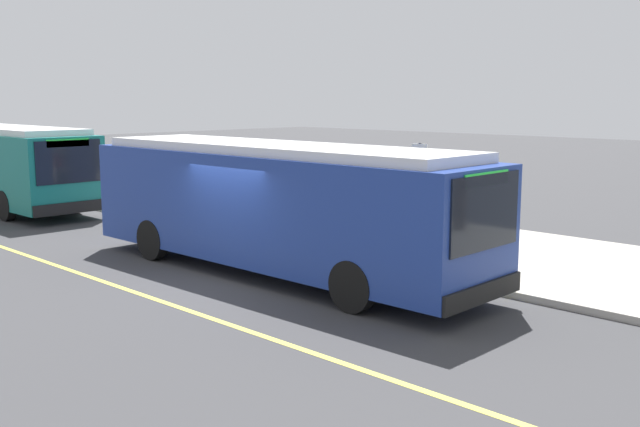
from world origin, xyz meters
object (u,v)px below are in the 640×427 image
Objects in this scene: waiting_bench at (394,221)px; route_sign_post at (419,186)px; pedestrian_commuter at (344,204)px; transit_bus_main at (276,203)px.

route_sign_post is (2.30, -2.00, 1.32)m from waiting_bench.
pedestrian_commuter reaches higher than waiting_bench.
pedestrian_commuter is (-1.15, 3.52, -0.50)m from transit_bus_main.
transit_bus_main is at bearing -71.88° from pedestrian_commuter.
pedestrian_commuter is (-3.24, 1.00, -0.84)m from route_sign_post.
route_sign_post is 1.66× the size of pedestrian_commuter.
transit_bus_main is 4.63m from waiting_bench.
transit_bus_main reaches higher than waiting_bench.
transit_bus_main is 6.78× the size of waiting_bench.
pedestrian_commuter is at bearing -132.89° from waiting_bench.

